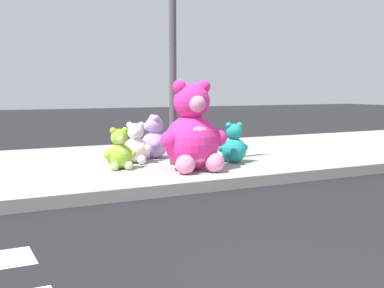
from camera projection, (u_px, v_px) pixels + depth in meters
The scene contains 8 objects.
sidewalk at pixel (95, 167), 7.69m from camera, with size 28.00×4.40×0.15m, color #9E9B93.
sign_pole at pixel (173, 52), 7.23m from camera, with size 0.56×0.11×3.20m.
plush_pink_large at pixel (193, 134), 6.86m from camera, with size 0.98×0.88×1.28m.
plush_white at pixel (135, 147), 7.56m from camera, with size 0.46×0.46×0.64m.
plush_lime at pixel (120, 152), 6.99m from camera, with size 0.46×0.42×0.60m.
plush_brown at pixel (195, 143), 8.20m from camera, with size 0.42×0.43×0.59m.
plush_teal at pixel (234, 146), 7.62m from camera, with size 0.48×0.44×0.63m.
plush_lavender at pixel (153, 141), 8.08m from camera, with size 0.50×0.56×0.73m.
Camera 1 is at (-2.10, -2.26, 1.30)m, focal length 45.59 mm.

